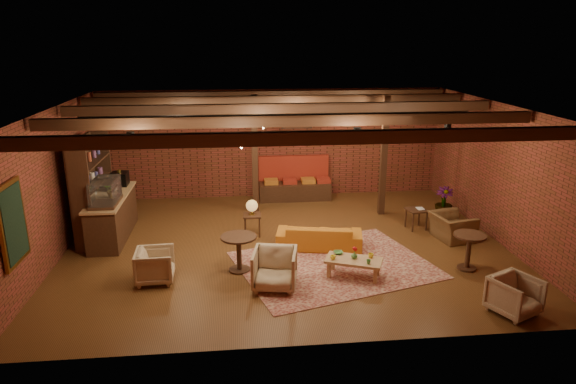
{
  "coord_description": "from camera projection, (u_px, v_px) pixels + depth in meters",
  "views": [
    {
      "loc": [
        -1.09,
        -10.96,
        4.68
      ],
      "look_at": [
        0.06,
        0.2,
        1.25
      ],
      "focal_mm": 32.0,
      "sensor_mm": 36.0,
      "label": 1
    }
  ],
  "objects": [
    {
      "name": "wall_left",
      "position": [
        54.0,
        186.0,
        10.94
      ],
      "size": [
        0.02,
        8.0,
        3.2
      ],
      "primitive_type": "cube",
      "color": "brown",
      "rests_on": "ground"
    },
    {
      "name": "shelving_hutch",
      "position": [
        93.0,
        189.0,
        12.15
      ],
      "size": [
        0.52,
        2.0,
        2.4
      ],
      "primitive_type": null,
      "color": "#321C10",
      "rests_on": "ground"
    },
    {
      "name": "floor",
      "position": [
        286.0,
        246.0,
        11.9
      ],
      "size": [
        10.0,
        10.0,
        0.0
      ],
      "primitive_type": "plane",
      "color": "#422910",
      "rests_on": "ground"
    },
    {
      "name": "wall_back",
      "position": [
        273.0,
        144.0,
        15.24
      ],
      "size": [
        10.0,
        0.02,
        3.2
      ],
      "primitive_type": "cube",
      "color": "brown",
      "rests_on": "ground"
    },
    {
      "name": "side_table_book",
      "position": [
        417.0,
        211.0,
        12.83
      ],
      "size": [
        0.54,
        0.54,
        0.54
      ],
      "rotation": [
        0.0,
        0.0,
        0.16
      ],
      "color": "#321C10",
      "rests_on": "floor"
    },
    {
      "name": "banquette",
      "position": [
        295.0,
        183.0,
        15.19
      ],
      "size": [
        2.1,
        0.7,
        1.0
      ],
      "primitive_type": null,
      "color": "maroon",
      "rests_on": "ground"
    },
    {
      "name": "side_table_lamp",
      "position": [
        252.0,
        208.0,
        12.36
      ],
      "size": [
        0.45,
        0.45,
        0.9
      ],
      "rotation": [
        0.0,
        0.0,
        -0.05
      ],
      "color": "#321C10",
      "rests_on": "floor"
    },
    {
      "name": "service_counter",
      "position": [
        111.0,
        205.0,
        12.22
      ],
      "size": [
        0.8,
        2.5,
        1.6
      ],
      "primitive_type": null,
      "color": "#321C10",
      "rests_on": "ground"
    },
    {
      "name": "round_table_left",
      "position": [
        239.0,
        247.0,
        10.51
      ],
      "size": [
        0.74,
        0.74,
        0.77
      ],
      "color": "#321C10",
      "rests_on": "floor"
    },
    {
      "name": "ceiling",
      "position": [
        286.0,
        108.0,
        10.96
      ],
      "size": [
        10.0,
        8.0,
        0.02
      ],
      "primitive_type": "cube",
      "color": "black",
      "rests_on": "wall_back"
    },
    {
      "name": "armchair_b",
      "position": [
        275.0,
        267.0,
        9.84
      ],
      "size": [
        0.95,
        0.9,
        0.84
      ],
      "primitive_type": "imported",
      "rotation": [
        0.0,
        0.0,
        -0.18
      ],
      "color": "beige",
      "rests_on": "floor"
    },
    {
      "name": "plant_tall",
      "position": [
        447.0,
        172.0,
        13.49
      ],
      "size": [
        1.75,
        1.75,
        2.46
      ],
      "primitive_type": "imported",
      "rotation": [
        0.0,
        0.0,
        -0.33
      ],
      "color": "#4C7F4C",
      "rests_on": "floor"
    },
    {
      "name": "ceiling_spotlights",
      "position": [
        286.0,
        123.0,
        11.06
      ],
      "size": [
        6.4,
        4.4,
        0.28
      ],
      "primitive_type": null,
      "color": "black",
      "rests_on": "ceiling"
    },
    {
      "name": "wall_right",
      "position": [
        500.0,
        174.0,
        11.92
      ],
      "size": [
        0.02,
        8.0,
        3.2
      ],
      "primitive_type": "cube",
      "color": "brown",
      "rests_on": "ground"
    },
    {
      "name": "plant_counter",
      "position": [
        116.0,
        186.0,
        12.29
      ],
      "size": [
        0.35,
        0.39,
        0.3
      ],
      "primitive_type": "imported",
      "color": "#337F33",
      "rests_on": "service_counter"
    },
    {
      "name": "armchair_right",
      "position": [
        452.0,
        223.0,
        12.19
      ],
      "size": [
        0.79,
        1.06,
        0.84
      ],
      "primitive_type": "imported",
      "rotation": [
        0.0,
        0.0,
        1.76
      ],
      "color": "brown",
      "rests_on": "floor"
    },
    {
      "name": "round_table_right",
      "position": [
        469.0,
        246.0,
        10.59
      ],
      "size": [
        0.66,
        0.66,
        0.77
      ],
      "color": "#321C10",
      "rests_on": "floor"
    },
    {
      "name": "armchair_a",
      "position": [
        155.0,
        264.0,
        10.1
      ],
      "size": [
        0.7,
        0.74,
        0.74
      ],
      "primitive_type": "imported",
      "rotation": [
        0.0,
        0.0,
        1.61
      ],
      "color": "beige",
      "rests_on": "floor"
    },
    {
      "name": "post_left",
      "position": [
        255.0,
        155.0,
        13.85
      ],
      "size": [
        0.16,
        0.16,
        3.2
      ],
      "primitive_type": "cube",
      "color": "#321C10",
      "rests_on": "ground"
    },
    {
      "name": "ceiling_pipe",
      "position": [
        280.0,
        113.0,
        12.59
      ],
      "size": [
        9.6,
        0.12,
        0.12
      ],
      "primitive_type": "cylinder",
      "rotation": [
        0.0,
        1.57,
        0.0
      ],
      "color": "black",
      "rests_on": "ceiling"
    },
    {
      "name": "chalkboard_menu",
      "position": [
        13.0,
        224.0,
        8.76
      ],
      "size": [
        0.08,
        0.96,
        1.46
      ],
      "primitive_type": "cube",
      "color": "black",
      "rests_on": "wall_left"
    },
    {
      "name": "service_sign",
      "position": [
        297.0,
        123.0,
        14.22
      ],
      "size": [
        0.86,
        0.06,
        0.3
      ],
      "primitive_type": "cube",
      "color": "#FF5819",
      "rests_on": "ceiling"
    },
    {
      "name": "armchair_far",
      "position": [
        515.0,
        294.0,
        8.91
      ],
      "size": [
        0.95,
        0.93,
        0.75
      ],
      "primitive_type": "imported",
      "rotation": [
        0.0,
        0.0,
        0.44
      ],
      "color": "beige",
      "rests_on": "floor"
    },
    {
      "name": "rug",
      "position": [
        334.0,
        265.0,
        10.91
      ],
      "size": [
        4.57,
        3.96,
        0.01
      ],
      "primitive_type": "cube",
      "rotation": [
        0.0,
        0.0,
        0.29
      ],
      "color": "maroon",
      "rests_on": "floor"
    },
    {
      "name": "wall_front",
      "position": [
        313.0,
        252.0,
        7.63
      ],
      "size": [
        10.0,
        0.02,
        3.2
      ],
      "primitive_type": "cube",
      "color": "brown",
      "rests_on": "ground"
    },
    {
      "name": "post_right",
      "position": [
        384.0,
        157.0,
        13.61
      ],
      "size": [
        0.16,
        0.16,
        3.2
      ],
      "primitive_type": "cube",
      "color": "#321C10",
      "rests_on": "ground"
    },
    {
      "name": "sofa",
      "position": [
        319.0,
        236.0,
        11.73
      ],
      "size": [
        2.04,
        1.11,
        0.57
      ],
      "primitive_type": "imported",
      "rotation": [
        0.0,
        0.0,
        2.95
      ],
      "color": "#B46519",
      "rests_on": "floor"
    },
    {
      "name": "ceiling_beams",
      "position": [
        286.0,
        113.0,
        11.0
      ],
      "size": [
        9.8,
        6.4,
        0.22
      ],
      "primitive_type": null,
      "color": "#321C10",
      "rests_on": "ceiling"
    },
    {
      "name": "coffee_table",
      "position": [
        353.0,
        261.0,
        10.3
      ],
      "size": [
        1.24,
        0.94,
        0.63
      ],
      "rotation": [
        0.0,
        0.0,
        -0.4
      ],
      "color": "#967046",
      "rests_on": "floor"
    }
  ]
}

